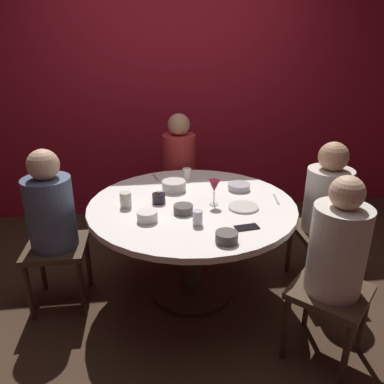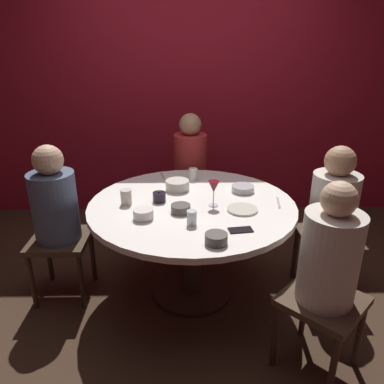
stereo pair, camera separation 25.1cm
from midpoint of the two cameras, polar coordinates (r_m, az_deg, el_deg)
name	(u,v)px [view 1 (the left image)]	position (r m, az deg, el deg)	size (l,w,h in m)	color
ground_plane	(192,291)	(2.91, -2.55, -15.02)	(8.00, 8.00, 0.00)	#382619
back_wall	(173,90)	(3.91, -4.86, 15.30)	(6.00, 0.10, 2.60)	maroon
dining_table	(192,221)	(2.60, -2.77, -4.54)	(1.42, 1.42, 0.73)	white
seated_diner_left	(51,213)	(2.66, -23.46, -3.05)	(0.40, 0.40, 1.14)	#3F2D1E
seated_diner_back	(179,163)	(3.42, -4.07, 4.48)	(0.40, 0.40, 1.18)	#3F2D1E
seated_diner_right	(327,200)	(2.79, 17.68, -1.18)	(0.40, 0.40, 1.13)	#3F2D1E
seated_diner_front_right	(337,253)	(2.12, 18.24, -8.94)	(0.57, 0.57, 1.14)	#3F2D1E
candle_holder	(159,198)	(2.55, -7.95, -1.01)	(0.09, 0.09, 0.09)	black
wine_glass	(214,187)	(2.46, 0.53, 0.72)	(0.08, 0.08, 0.18)	silver
dinner_plate	(243,207)	(2.47, 5.02, -2.38)	(0.20, 0.20, 0.01)	beige
cell_phone	(247,227)	(2.21, 5.23, -5.51)	(0.07, 0.14, 0.01)	black
bowl_serving_large	(239,187)	(2.77, 4.66, 0.78)	(0.17, 0.17, 0.05)	#B7B7BC
bowl_salad_center	(174,186)	(2.75, -5.41, 0.92)	(0.18, 0.18, 0.07)	beige
bowl_small_white	(147,216)	(2.31, -10.00, -3.72)	(0.13, 0.13, 0.06)	silver
bowl_sauce_side	(183,209)	(2.39, -4.37, -2.70)	(0.13, 0.13, 0.05)	#4C4742
bowl_rice_portion	(227,237)	(2.05, 1.85, -7.03)	(0.13, 0.13, 0.06)	#4C4742
cup_near_candle	(126,200)	(2.52, -12.99, -1.23)	(0.08, 0.08, 0.10)	beige
cup_by_left_diner	(187,174)	(2.96, -3.22, 2.73)	(0.07, 0.07, 0.09)	silver
cup_by_right_diner	(198,218)	(2.23, -2.36, -4.03)	(0.06, 0.06, 0.09)	silver
fork_near_plate	(156,178)	(3.03, -7.93, 2.16)	(0.02, 0.18, 0.01)	#B7B7BC
knife_near_plate	(276,199)	(2.63, 10.16, -1.11)	(0.02, 0.18, 0.01)	#B7B7BC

